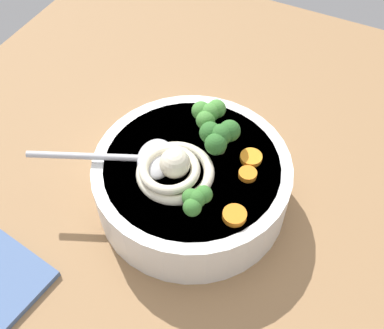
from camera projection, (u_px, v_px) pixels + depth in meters
table_slab at (214, 208)px, 61.66cm from camera, size 90.84×90.84×4.17cm
soup_bowl at (192, 182)px, 57.26cm from camera, size 23.35×23.35×6.89cm
noodle_pile at (174, 170)px, 52.65cm from camera, size 9.74×9.54×3.91cm
soup_spoon at (144, 158)px, 54.20cm from camera, size 10.00×17.12×1.60cm
broccoli_floret_left at (195, 200)px, 49.26cm from camera, size 3.88×3.34×3.07cm
broccoli_floret_rear at (219, 136)px, 54.10cm from camera, size 5.02×4.32×3.97cm
broccoli_floret_far at (208, 113)px, 56.73cm from camera, size 4.51×3.88×3.57cm
carrot_slice_front at (247, 176)px, 53.18cm from camera, size 2.08×2.08×0.67cm
carrot_slice_beside_noodles at (235, 215)px, 49.86cm from camera, size 2.58×2.58×0.76cm
carrot_slice_center at (251, 157)px, 54.94cm from camera, size 2.58×2.58×0.59cm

